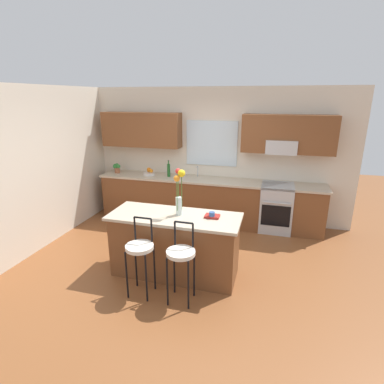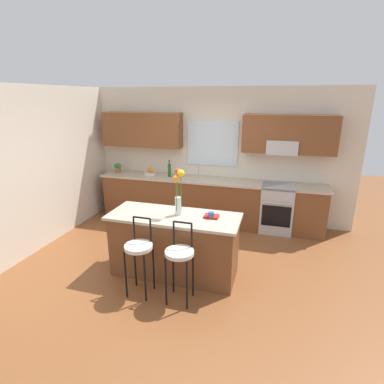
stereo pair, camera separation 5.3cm
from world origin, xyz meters
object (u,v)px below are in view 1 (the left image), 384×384
Objects in this scene: kitchen_island at (175,245)px; flower_vase at (179,190)px; oven_range at (276,207)px; bar_stool_middle at (181,256)px; bottle_olive_oil at (169,170)px; fruit_bowl_oranges at (149,173)px; bar_stool_near at (140,250)px; mug_ceramic at (212,215)px; potted_plant_small at (117,167)px; cookbook at (212,216)px.

flower_vase is at bearing 27.21° from kitchen_island.
oven_range is at bearing 55.92° from flower_vase.
bottle_olive_oil is (-1.08, 2.60, 0.43)m from bar_stool_middle.
bottle_olive_oil is at bearing 179.36° from oven_range.
kitchen_island is at bearing -58.42° from fruit_bowl_oranges.
bottle_olive_oil is at bearing 112.55° from bar_stool_middle.
bar_stool_middle is 1.57× the size of flower_vase.
bar_stool_near is 11.58× the size of mug_ceramic.
fruit_bowl_oranges reaches higher than kitchen_island.
bar_stool_near is at bearing 180.00° from bar_stool_middle.
bar_stool_middle is at bearing 0.00° from bar_stool_near.
bar_stool_middle is (0.55, 0.00, 0.00)m from bar_stool_near.
bottle_olive_oil is (-0.87, 1.99, -0.22)m from flower_vase.
kitchen_island is at bearing -45.32° from potted_plant_small.
bar_stool_middle is 5.21× the size of cookbook.
flower_vase is at bearing -56.71° from fruit_bowl_oranges.
mug_ceramic is at bearing 67.72° from bar_stool_middle.
fruit_bowl_oranges is 1.13× the size of potted_plant_small.
bar_stool_near is at bearing -142.50° from mug_ceramic.
kitchen_island is 2.90m from potted_plant_small.
fruit_bowl_oranges is at bearing 123.29° from flower_vase.
mug_ceramic is at bearing -113.82° from oven_range.
bar_stool_middle is 11.58× the size of mug_ceramic.
kitchen_island is 1.78× the size of bar_stool_near.
flower_vase reaches higher than bar_stool_middle.
mug_ceramic is at bearing 3.98° from kitchen_island.
flower_vase reaches higher than mug_ceramic.
oven_range is at bearing -0.63° from fruit_bowl_oranges.
bar_stool_middle is at bearing -59.73° from fruit_bowl_oranges.
mug_ceramic is 0.45× the size of cookbook.
flower_vase reaches higher than potted_plant_small.
flower_vase reaches higher than fruit_bowl_oranges.
bar_stool_middle is 4.34× the size of fruit_bowl_oranges.
cookbook is at bearing 4.72° from flower_vase.
bar_stool_middle is 3.03× the size of bottle_olive_oil.
bar_stool_near is 2.69m from bottle_olive_oil.
cookbook is at bearing -47.83° from fruit_bowl_oranges.
potted_plant_small is (-2.53, 1.99, 0.07)m from mug_ceramic.
fruit_bowl_oranges is (-0.97, 2.60, 0.34)m from bar_stool_near.
flower_vase is 3.12× the size of potted_plant_small.
fruit_bowl_oranges is (-1.52, 2.60, 0.34)m from bar_stool_middle.
bar_stool_middle reaches higher than kitchen_island.
bar_stool_near is at bearing -115.41° from kitchen_island.
bottle_olive_oil reaches higher than mug_ceramic.
mug_ceramic reaches higher than cookbook.
potted_plant_small is (-3.39, 0.03, 0.58)m from oven_range.
oven_range is at bearing -0.64° from bottle_olive_oil.
bar_stool_near is 0.55m from bar_stool_middle.
bottle_olive_oil is at bearing 124.30° from cookbook.
potted_plant_small is (-2.00, 2.02, 0.57)m from kitchen_island.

